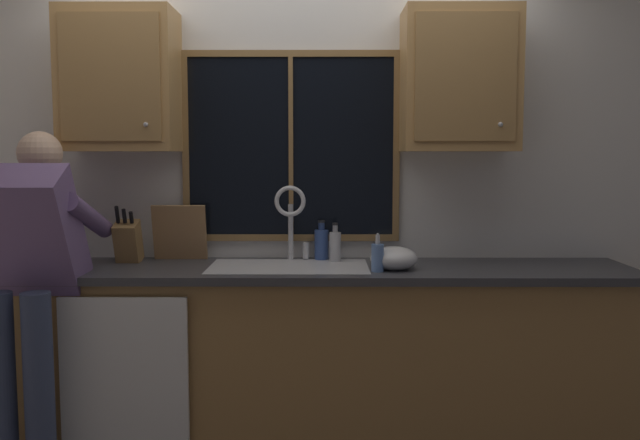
# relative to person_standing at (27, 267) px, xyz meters

# --- Properties ---
(back_wall) EXTENTS (5.77, 0.12, 2.55)m
(back_wall) POSITION_rel_person_standing_xyz_m (1.19, 0.70, 0.30)
(back_wall) COLOR silver
(back_wall) RESTS_ON floor
(window_glass) EXTENTS (1.10, 0.02, 0.95)m
(window_glass) POSITION_rel_person_standing_xyz_m (1.18, 0.63, 0.55)
(window_glass) COLOR black
(window_frame_top) EXTENTS (1.17, 0.02, 0.04)m
(window_frame_top) POSITION_rel_person_standing_xyz_m (1.18, 0.62, 1.04)
(window_frame_top) COLOR olive
(window_frame_bottom) EXTENTS (1.17, 0.02, 0.04)m
(window_frame_bottom) POSITION_rel_person_standing_xyz_m (1.18, 0.62, 0.06)
(window_frame_bottom) COLOR olive
(window_frame_left) EXTENTS (0.03, 0.02, 0.95)m
(window_frame_left) POSITION_rel_person_standing_xyz_m (0.61, 0.62, 0.55)
(window_frame_left) COLOR olive
(window_frame_right) EXTENTS (0.03, 0.02, 0.95)m
(window_frame_right) POSITION_rel_person_standing_xyz_m (1.74, 0.62, 0.55)
(window_frame_right) COLOR olive
(window_mullion_center) EXTENTS (0.02, 0.02, 0.95)m
(window_mullion_center) POSITION_rel_person_standing_xyz_m (1.18, 0.62, 0.55)
(window_mullion_center) COLOR olive
(lower_cabinet_run) EXTENTS (3.37, 0.58, 0.88)m
(lower_cabinet_run) POSITION_rel_person_standing_xyz_m (1.19, 0.35, -0.53)
(lower_cabinet_run) COLOR #A07744
(lower_cabinet_run) RESTS_ON floor
(countertop) EXTENTS (3.43, 0.62, 0.04)m
(countertop) POSITION_rel_person_standing_xyz_m (1.19, 0.33, -0.07)
(countertop) COLOR #38383D
(countertop) RESTS_ON lower_cabinet_run
(dishwasher_front) EXTENTS (0.60, 0.02, 0.74)m
(dishwasher_front) POSITION_rel_person_standing_xyz_m (0.42, 0.03, -0.52)
(dishwasher_front) COLOR white
(upper_cabinet_left) EXTENTS (0.57, 0.36, 0.72)m
(upper_cabinet_left) POSITION_rel_person_standing_xyz_m (0.31, 0.47, 0.89)
(upper_cabinet_left) COLOR #B2844C
(upper_cabinet_right) EXTENTS (0.57, 0.36, 0.72)m
(upper_cabinet_right) POSITION_rel_person_standing_xyz_m (2.04, 0.47, 0.89)
(upper_cabinet_right) COLOR #B2844C
(sink) EXTENTS (0.80, 0.46, 0.21)m
(sink) POSITION_rel_person_standing_xyz_m (1.18, 0.34, -0.15)
(sink) COLOR #B7B7BC
(sink) RESTS_ON lower_cabinet_run
(faucet) EXTENTS (0.18, 0.09, 0.40)m
(faucet) POSITION_rel_person_standing_xyz_m (1.18, 0.52, 0.20)
(faucet) COLOR silver
(faucet) RESTS_ON countertop
(person_standing) EXTENTS (0.53, 0.67, 1.59)m
(person_standing) POSITION_rel_person_standing_xyz_m (0.00, 0.00, 0.00)
(person_standing) COLOR #384260
(person_standing) RESTS_ON floor
(knife_block) EXTENTS (0.12, 0.18, 0.32)m
(knife_block) POSITION_rel_person_standing_xyz_m (0.33, 0.46, 0.06)
(knife_block) COLOR olive
(knife_block) RESTS_ON countertop
(cutting_board) EXTENTS (0.29, 0.08, 0.30)m
(cutting_board) POSITION_rel_person_standing_xyz_m (0.58, 0.55, 0.09)
(cutting_board) COLOR #997047
(cutting_board) RESTS_ON countertop
(mixing_bowl) EXTENTS (0.23, 0.23, 0.12)m
(mixing_bowl) POSITION_rel_person_standing_xyz_m (1.70, 0.27, -0.00)
(mixing_bowl) COLOR silver
(mixing_bowl) RESTS_ON countertop
(soap_dispenser) EXTENTS (0.06, 0.07, 0.19)m
(soap_dispenser) POSITION_rel_person_standing_xyz_m (1.61, 0.19, 0.02)
(soap_dispenser) COLOR #668CCC
(soap_dispenser) RESTS_ON countertop
(bottle_green_glass) EXTENTS (0.08, 0.08, 0.21)m
(bottle_green_glass) POSITION_rel_person_standing_xyz_m (1.34, 0.56, 0.03)
(bottle_green_glass) COLOR #334C8C
(bottle_green_glass) RESTS_ON countertop
(bottle_tall_clear) EXTENTS (0.06, 0.06, 0.21)m
(bottle_tall_clear) POSITION_rel_person_standing_xyz_m (1.41, 0.50, 0.03)
(bottle_tall_clear) COLOR #B7B7BC
(bottle_tall_clear) RESTS_ON countertop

